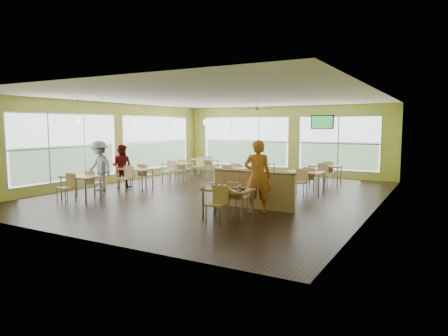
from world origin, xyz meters
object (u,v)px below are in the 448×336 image
at_px(man_plaid, 258,176).
at_px(food_basket, 241,188).
at_px(half_wall_divider, 253,190).
at_px(main_table, 228,194).

xyz_separation_m(man_plaid, food_basket, (0.03, -1.03, -0.18)).
distance_m(half_wall_divider, man_plaid, 0.69).
xyz_separation_m(half_wall_divider, food_basket, (0.35, -1.45, 0.26)).
bearing_deg(main_table, half_wall_divider, 90.00).
height_order(man_plaid, food_basket, man_plaid).
distance_m(main_table, half_wall_divider, 1.45).
xyz_separation_m(main_table, half_wall_divider, (0.00, 1.45, -0.11)).
xyz_separation_m(main_table, food_basket, (0.35, 0.00, 0.15)).
distance_m(main_table, food_basket, 0.38).
distance_m(main_table, man_plaid, 1.13).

